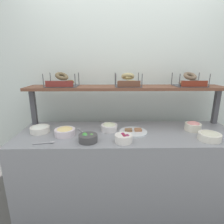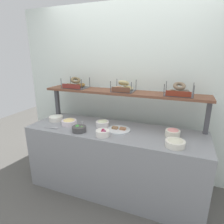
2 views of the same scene
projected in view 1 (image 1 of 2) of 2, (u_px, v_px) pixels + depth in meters
ground_plane at (126, 202)px, 2.02m from camera, size 8.00×8.00×0.00m
back_wall at (124, 90)px, 2.23m from camera, size 3.38×0.06×2.40m
deli_counter at (127, 169)px, 1.90m from camera, size 2.18×0.70×0.85m
shelf_riser_left at (33, 107)px, 1.98m from camera, size 0.05×0.05×0.40m
shelf_riser_right at (216, 106)px, 2.02m from camera, size 0.05×0.05×0.40m
upper_shelf at (126, 88)px, 1.94m from camera, size 2.14×0.32×0.03m
bowl_potato_salad at (209, 136)px, 1.61m from camera, size 0.20×0.20×0.08m
bowl_egg_salad at (65, 131)px, 1.71m from camera, size 0.19×0.19×0.08m
bowl_beet_salad at (124, 138)px, 1.56m from camera, size 0.16×0.16×0.08m
bowl_lox_spread at (193, 126)px, 1.83m from camera, size 0.16×0.16×0.10m
bowl_cream_cheese at (40, 129)px, 1.78m from camera, size 0.19×0.19×0.07m
bowl_scallion_spread at (109, 127)px, 1.82m from camera, size 0.17×0.17×0.08m
bowl_veggie_mix at (88, 138)px, 1.57m from camera, size 0.17×0.17×0.08m
serving_plate_white at (133, 132)px, 1.78m from camera, size 0.28×0.28×0.04m
serving_spoon_near_plate at (47, 143)px, 1.54m from camera, size 0.18×0.06×0.01m
serving_spoon_by_edge at (80, 130)px, 1.84m from camera, size 0.11×0.16×0.01m
bagel_basket_cinnamon_raisin at (62, 82)px, 1.91m from camera, size 0.33×0.26×0.16m
bagel_basket_plain at (128, 82)px, 1.93m from camera, size 0.28×0.24×0.15m
bagel_basket_poppy at (189, 82)px, 1.93m from camera, size 0.32×0.26×0.16m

